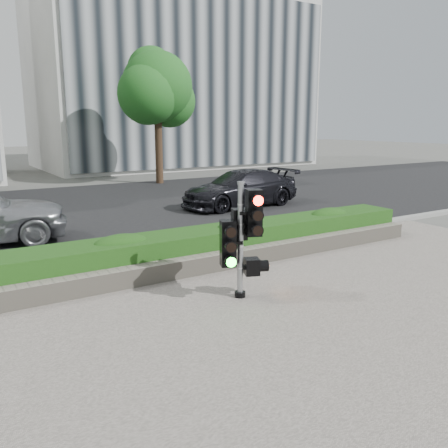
# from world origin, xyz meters

# --- Properties ---
(ground) EXTENTS (120.00, 120.00, 0.00)m
(ground) POSITION_xyz_m (0.00, 0.00, 0.00)
(ground) COLOR #51514C
(ground) RESTS_ON ground
(sidewalk) EXTENTS (16.00, 11.00, 0.03)m
(sidewalk) POSITION_xyz_m (0.00, -2.50, 0.01)
(sidewalk) COLOR #9E9389
(sidewalk) RESTS_ON ground
(road) EXTENTS (60.00, 13.00, 0.02)m
(road) POSITION_xyz_m (0.00, 10.00, 0.01)
(road) COLOR black
(road) RESTS_ON ground
(curb) EXTENTS (60.00, 0.25, 0.12)m
(curb) POSITION_xyz_m (0.00, 3.15, 0.06)
(curb) COLOR gray
(curb) RESTS_ON ground
(stone_wall) EXTENTS (12.00, 0.32, 0.34)m
(stone_wall) POSITION_xyz_m (0.00, 1.90, 0.20)
(stone_wall) COLOR gray
(stone_wall) RESTS_ON sidewalk
(hedge) EXTENTS (12.00, 1.00, 0.68)m
(hedge) POSITION_xyz_m (0.00, 2.55, 0.37)
(hedge) COLOR #337323
(hedge) RESTS_ON sidewalk
(building_right) EXTENTS (18.00, 10.00, 12.00)m
(building_right) POSITION_xyz_m (11.00, 25.00, 6.00)
(building_right) COLOR #B7B7B2
(building_right) RESTS_ON ground
(tree_right) EXTENTS (4.10, 3.58, 6.53)m
(tree_right) POSITION_xyz_m (5.48, 15.55, 4.48)
(tree_right) COLOR black
(tree_right) RESTS_ON ground
(traffic_signal) EXTENTS (0.73, 0.61, 1.96)m
(traffic_signal) POSITION_xyz_m (0.11, 0.41, 1.11)
(traffic_signal) COLOR black
(traffic_signal) RESTS_ON sidewalk
(car_dark) EXTENTS (4.52, 2.09, 1.28)m
(car_dark) POSITION_xyz_m (5.12, 7.85, 0.66)
(car_dark) COLOR black
(car_dark) RESTS_ON road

